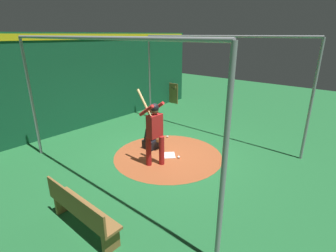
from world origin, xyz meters
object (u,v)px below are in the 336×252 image
object	(u,v)px
batter	(154,128)
catcher	(152,138)
baseball_2	(167,137)
bat_rack	(172,94)
home_plate	(168,155)
baseball_0	(151,148)
baseball_1	(179,157)
bench	(80,210)

from	to	relation	value
batter	catcher	distance (m)	1.30
baseball_2	bat_rack	bearing A→B (deg)	128.05
home_plate	baseball_0	xyz separation A→B (m)	(-0.70, -0.03, 0.03)
catcher	baseball_0	size ratio (longest dim) A/B	12.47
bat_rack	baseball_1	xyz separation A→B (m)	(4.33, -4.87, -0.45)
baseball_2	baseball_1	bearing A→B (deg)	-37.42
home_plate	batter	world-z (taller)	batter
batter	bat_rack	bearing A→B (deg)	125.94
catcher	bench	bearing A→B (deg)	-65.81
home_plate	catcher	bearing A→B (deg)	176.03
batter	bat_rack	distance (m)	6.94
baseball_1	baseball_2	distance (m)	1.63
bat_rack	baseball_2	bearing A→B (deg)	-51.95
baseball_2	baseball_0	bearing A→B (deg)	-77.58
batter	bat_rack	xyz separation A→B (m)	(-4.06, 5.60, -0.59)
bat_rack	bench	bearing A→B (deg)	-60.08
home_plate	baseball_0	size ratio (longest dim) A/B	5.68
batter	baseball_1	distance (m)	1.30
bat_rack	baseball_0	bearing A→B (deg)	-56.59
bench	baseball_2	bearing A→B (deg)	111.59
baseball_0	baseball_1	size ratio (longest dim) A/B	1.00
catcher	baseball_0	world-z (taller)	catcher
home_plate	bench	xyz separation A→B (m)	(0.83, -3.41, 0.44)
baseball_0	bat_rack	bearing A→B (deg)	123.41
bat_rack	bench	world-z (taller)	bat_rack
baseball_2	home_plate	bearing A→B (deg)	-48.45
catcher	baseball_2	xyz separation A→B (m)	(-0.21, 1.01, -0.32)
bench	baseball_0	world-z (taller)	bench
bench	batter	bearing A→B (deg)	105.16
batter	baseball_1	bearing A→B (deg)	69.38
batter	baseball_0	size ratio (longest dim) A/B	28.60
baseball_0	baseball_2	world-z (taller)	same
batter	catcher	world-z (taller)	batter
baseball_1	baseball_2	xyz separation A→B (m)	(-1.30, 0.99, 0.00)
home_plate	batter	distance (m)	1.26
bat_rack	baseball_0	world-z (taller)	bat_rack
batter	bat_rack	world-z (taller)	batter
baseball_0	baseball_1	xyz separation A→B (m)	(1.06, 0.09, 0.00)
bench	baseball_1	distance (m)	3.53
batter	catcher	size ratio (longest dim) A/B	2.29
batter	bench	world-z (taller)	batter
home_plate	batter	size ratio (longest dim) A/B	0.20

